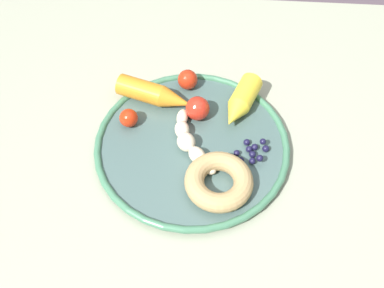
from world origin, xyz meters
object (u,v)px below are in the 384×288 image
object	(u,v)px
carrot_orange	(155,94)
tomato_far	(188,80)
carrot_yellow	(241,102)
tomato_near	(129,118)
blueberry_pile	(253,152)
banana	(189,142)
tomato_mid	(198,108)
plate	(192,145)
dining_table	(197,187)
donut	(219,181)

from	to	relation	value
carrot_orange	tomato_far	world-z (taller)	carrot_orange
tomato_far	carrot_yellow	bearing A→B (deg)	-26.87
carrot_yellow	tomato_near	bearing A→B (deg)	-166.30
blueberry_pile	banana	bearing A→B (deg)	175.26
tomato_mid	tomato_far	world-z (taller)	tomato_mid
plate	tomato_near	size ratio (longest dim) A/B	10.25
plate	carrot_yellow	xyz separation A→B (m)	(0.08, 0.08, 0.02)
carrot_yellow	plate	bearing A→B (deg)	-134.06
dining_table	plate	bearing A→B (deg)	108.89
tomato_near	tomato_mid	bearing A→B (deg)	12.34
plate	tomato_far	distance (m)	0.13
tomato_mid	tomato_far	distance (m)	0.07
carrot_orange	carrot_yellow	bearing A→B (deg)	-3.04
banana	tomato_mid	world-z (taller)	tomato_mid
dining_table	tomato_far	size ratio (longest dim) A/B	35.36
blueberry_pile	tomato_far	size ratio (longest dim) A/B	1.61
dining_table	carrot_yellow	distance (m)	0.17
donut	tomato_near	bearing A→B (deg)	143.79
carrot_orange	donut	size ratio (longest dim) A/B	1.35
dining_table	plate	size ratio (longest dim) A/B	3.94
banana	tomato_far	world-z (taller)	tomato_far
banana	tomato_mid	size ratio (longest dim) A/B	3.22
plate	tomato_near	xyz separation A→B (m)	(-0.11, 0.04, 0.02)
dining_table	donut	distance (m)	0.12
dining_table	tomato_mid	size ratio (longest dim) A/B	30.90
carrot_orange	carrot_yellow	size ratio (longest dim) A/B	1.22
carrot_orange	tomato_mid	distance (m)	0.08
tomato_mid	donut	bearing A→B (deg)	-73.48
plate	donut	world-z (taller)	donut
plate	carrot_yellow	world-z (taller)	carrot_yellow
carrot_yellow	tomato_mid	distance (m)	0.08
donut	blueberry_pile	xyz separation A→B (m)	(0.05, 0.07, -0.01)
blueberry_pile	tomato_mid	bearing A→B (deg)	141.82
carrot_orange	banana	bearing A→B (deg)	-54.91
carrot_yellow	tomato_near	size ratio (longest dim) A/B	3.70
blueberry_pile	tomato_mid	world-z (taller)	tomato_mid
plate	blueberry_pile	size ratio (longest dim) A/B	5.56
tomato_far	blueberry_pile	bearing A→B (deg)	-50.89
tomato_mid	tomato_far	xyz separation A→B (m)	(-0.02, 0.07, -0.00)
tomato_near	banana	bearing A→B (deg)	-20.97
dining_table	tomato_mid	xyz separation A→B (m)	(-0.01, 0.09, 0.11)
carrot_orange	tomato_near	bearing A→B (deg)	-126.00
tomato_near	donut	bearing A→B (deg)	-36.21
carrot_orange	tomato_far	distance (m)	0.07
banana	carrot_yellow	xyz separation A→B (m)	(0.08, 0.09, 0.01)
plate	tomato_near	world-z (taller)	tomato_near
banana	carrot_orange	bearing A→B (deg)	125.09
plate	banana	size ratio (longest dim) A/B	2.43
dining_table	carrot_orange	bearing A→B (deg)	124.07
banana	donut	xyz separation A→B (m)	(0.05, -0.08, 0.00)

